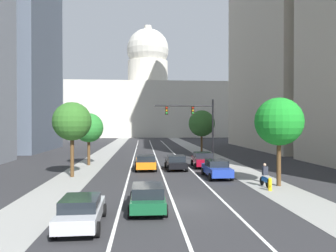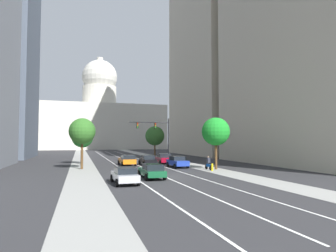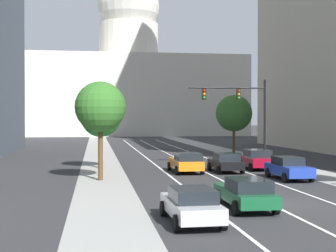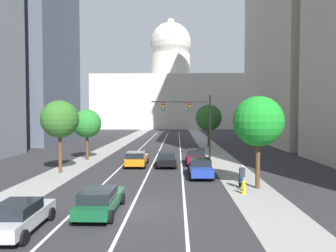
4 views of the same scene
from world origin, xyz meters
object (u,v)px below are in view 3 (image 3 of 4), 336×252
at_px(car_black, 226,162).
at_px(street_tree_far_right, 234,113).
at_px(car_blue, 289,168).
at_px(capitol_building, 129,85).
at_px(car_green, 246,193).
at_px(car_crimson, 257,159).
at_px(street_tree_near_left, 101,117).
at_px(traffic_signal_mast, 242,106).
at_px(car_orange, 186,162).
at_px(car_silver, 192,204).
at_px(street_tree_mid_left, 100,107).

distance_m(car_black, street_tree_far_right, 20.41).
relative_size(car_blue, street_tree_far_right, 0.67).
height_order(car_blue, car_black, car_blue).
xyz_separation_m(capitol_building, car_green, (-1.51, -101.68, -11.50)).
relative_size(car_crimson, street_tree_near_left, 0.72).
height_order(capitol_building, street_tree_far_right, capitol_building).
xyz_separation_m(traffic_signal_mast, street_tree_far_right, (3.22, 14.05, -0.50)).
relative_size(car_green, car_orange, 0.99).
relative_size(car_blue, car_silver, 1.02).
bearing_deg(street_tree_mid_left, street_tree_near_left, 89.19).
bearing_deg(traffic_signal_mast, street_tree_far_right, 77.10).
bearing_deg(car_green, street_tree_mid_left, 29.54).
height_order(capitol_building, car_crimson, capitol_building).
distance_m(car_green, car_black, 15.13).
xyz_separation_m(car_blue, car_green, (-6.03, -9.96, -0.05)).
distance_m(car_crimson, street_tree_mid_left, 14.02).
xyz_separation_m(car_green, car_black, (3.02, 14.83, 0.02)).
bearing_deg(car_green, car_orange, 0.10).
height_order(car_black, car_silver, car_black).
relative_size(car_crimson, car_black, 1.02).
distance_m(car_green, street_tree_far_right, 35.34).
bearing_deg(car_blue, car_black, 31.23).
bearing_deg(traffic_signal_mast, car_blue, -88.89).
relative_size(car_crimson, traffic_signal_mast, 0.56).
xyz_separation_m(car_crimson, street_tree_mid_left, (-12.41, -5.18, 3.97)).
distance_m(capitol_building, car_silver, 105.11).
xyz_separation_m(capitol_building, car_crimson, (4.52, -85.18, -11.40)).
bearing_deg(street_tree_mid_left, car_blue, -6.24).
relative_size(car_blue, traffic_signal_mast, 0.61).
distance_m(car_green, street_tree_mid_left, 13.62).
distance_m(car_orange, street_tree_mid_left, 8.41).
height_order(capitol_building, car_orange, capitol_building).
bearing_deg(car_orange, street_tree_near_left, 54.46).
relative_size(car_green, street_tree_near_left, 0.83).
relative_size(capitol_building, car_silver, 11.95).
bearing_deg(car_orange, capitol_building, -2.07).
relative_size(capitol_building, car_green, 11.13).
relative_size(car_orange, street_tree_near_left, 0.83).
height_order(car_green, traffic_signal_mast, traffic_signal_mast).
bearing_deg(street_tree_near_left, street_tree_mid_left, -90.81).
height_order(car_silver, street_tree_far_right, street_tree_far_right).
bearing_deg(car_blue, street_tree_mid_left, 83.22).
distance_m(street_tree_mid_left, street_tree_near_left, 8.05).
relative_size(traffic_signal_mast, street_tree_mid_left, 1.14).
bearing_deg(car_blue, car_silver, 143.92).
distance_m(capitol_building, street_tree_near_left, 83.10).
height_order(car_orange, street_tree_far_right, street_tree_far_right).
distance_m(traffic_signal_mast, street_tree_mid_left, 14.93).
bearing_deg(street_tree_far_right, car_crimson, -99.84).
distance_m(car_blue, car_crimson, 6.54).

